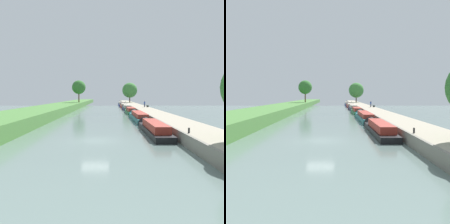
# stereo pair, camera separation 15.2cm
# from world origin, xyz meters

# --- Properties ---
(ground_plane) EXTENTS (160.00, 160.00, 0.00)m
(ground_plane) POSITION_xyz_m (0.00, 0.00, 0.00)
(ground_plane) COLOR slate
(right_towpath) EXTENTS (4.19, 260.00, 1.02)m
(right_towpath) POSITION_xyz_m (9.79, 0.00, 0.51)
(right_towpath) COLOR #9E937F
(right_towpath) RESTS_ON ground_plane
(stone_quay) EXTENTS (0.25, 260.00, 1.07)m
(stone_quay) POSITION_xyz_m (7.56, 0.00, 0.54)
(stone_quay) COLOR gray
(stone_quay) RESTS_ON ground_plane
(narrowboat_black) EXTENTS (1.88, 14.08, 1.94)m
(narrowboat_black) POSITION_xyz_m (6.18, 4.94, 0.54)
(narrowboat_black) COLOR black
(narrowboat_black) RESTS_ON ground_plane
(narrowboat_teal) EXTENTS (1.96, 16.88, 1.94)m
(narrowboat_teal) POSITION_xyz_m (6.23, 20.72, 0.57)
(narrowboat_teal) COLOR #195B60
(narrowboat_teal) RESTS_ON ground_plane
(narrowboat_green) EXTENTS (1.95, 12.56, 1.99)m
(narrowboat_green) POSITION_xyz_m (6.20, 37.04, 0.56)
(narrowboat_green) COLOR #1E6033
(narrowboat_green) RESTS_ON ground_plane
(narrowboat_navy) EXTENTS (1.89, 14.60, 2.01)m
(narrowboat_navy) POSITION_xyz_m (6.23, 52.17, 0.57)
(narrowboat_navy) COLOR #141E42
(narrowboat_navy) RESTS_ON ground_plane
(narrowboat_red) EXTENTS (2.02, 13.03, 1.96)m
(narrowboat_red) POSITION_xyz_m (6.28, 66.81, 0.55)
(narrowboat_red) COLOR maroon
(narrowboat_red) RESTS_ON ground_plane
(narrowboat_blue) EXTENTS (2.02, 13.53, 2.16)m
(narrowboat_blue) POSITION_xyz_m (6.01, 79.94, 0.61)
(narrowboat_blue) COLOR #283D93
(narrowboat_blue) RESTS_ON ground_plane
(tree_rightbank_midnear) EXTENTS (6.33, 6.33, 8.29)m
(tree_rightbank_midnear) POSITION_xyz_m (10.08, 89.69, 6.14)
(tree_rightbank_midnear) COLOR #4C3828
(tree_rightbank_midnear) RESTS_ON right_towpath
(tree_leftbank_downstream) EXTENTS (4.62, 4.62, 7.42)m
(tree_leftbank_downstream) POSITION_xyz_m (-8.90, 66.70, 6.74)
(tree_leftbank_downstream) COLOR brown
(tree_leftbank_downstream) RESTS_ON left_grassy_bank
(person_walking) EXTENTS (0.34, 0.34, 1.66)m
(person_walking) POSITION_xyz_m (10.55, 45.40, 1.89)
(person_walking) COLOR #282D42
(person_walking) RESTS_ON right_towpath
(mooring_bollard_near) EXTENTS (0.16, 0.16, 0.45)m
(mooring_bollard_near) POSITION_xyz_m (7.99, -2.41, 1.25)
(mooring_bollard_near) COLOR black
(mooring_bollard_near) RESTS_ON right_towpath
(mooring_bollard_far) EXTENTS (0.16, 0.16, 0.45)m
(mooring_bollard_far) POSITION_xyz_m (7.99, 85.92, 1.25)
(mooring_bollard_far) COLOR black
(mooring_bollard_far) RESTS_ON right_towpath
(park_bench) EXTENTS (0.44, 1.50, 0.47)m
(park_bench) POSITION_xyz_m (11.43, 45.94, 1.37)
(park_bench) COLOR #333338
(park_bench) RESTS_ON right_towpath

